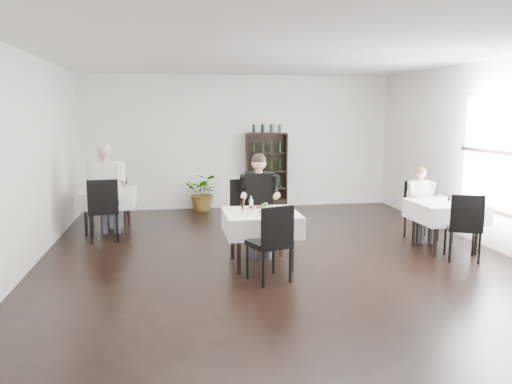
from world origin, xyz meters
TOP-DOWN VIEW (x-y plane):
  - room_shell at (0.00, 0.00)m, footprint 9.00×9.00m
  - window_right at (3.48, 0.00)m, footprint 0.06×2.30m
  - wine_shelf at (0.60, 4.31)m, footprint 0.90×0.28m
  - main_table at (-0.30, 0.00)m, footprint 1.03×1.03m
  - left_table at (-2.70, 2.50)m, footprint 0.98×0.98m
  - right_table at (2.70, 0.30)m, footprint 0.98×0.98m
  - potted_tree at (-0.85, 4.20)m, footprint 0.90×0.84m
  - main_chair_far at (-0.37, 0.74)m, footprint 0.56×0.57m
  - main_chair_near at (-0.29, -0.77)m, footprint 0.60×0.60m
  - left_chair_far at (-2.62, 3.12)m, footprint 0.46×0.46m
  - left_chair_near at (-2.68, 1.74)m, footprint 0.54×0.55m
  - right_chair_far at (2.68, 1.09)m, footprint 0.48×0.49m
  - right_chair_near at (2.65, -0.31)m, footprint 0.59×0.59m
  - diner_main at (-0.22, 0.60)m, footprint 0.61×0.62m
  - diner_left_far at (-2.66, 2.99)m, footprint 0.53×0.56m
  - diner_left_near at (-2.64, 1.99)m, footprint 0.62×0.61m
  - diner_right_far at (2.63, 0.97)m, footprint 0.48×0.48m
  - plate_far at (-0.23, 0.24)m, footprint 0.31×0.31m
  - plate_near at (-0.24, -0.13)m, footprint 0.26×0.26m
  - pilsner_dark at (-0.58, -0.07)m, footprint 0.06×0.06m
  - pilsner_lager at (-0.54, 0.09)m, footprint 0.07×0.07m
  - coke_bottle at (-0.44, -0.01)m, footprint 0.06×0.06m
  - napkin_cutlery at (-0.02, -0.18)m, footprint 0.20×0.21m
  - pepper_mill at (2.80, 0.39)m, footprint 0.05×0.05m

SIDE VIEW (x-z plane):
  - potted_tree at x=-0.85m, z-range 0.00..0.84m
  - left_chair_far at x=-2.62m, z-range 0.07..1.02m
  - right_chair_far at x=2.68m, z-range 0.07..1.06m
  - right_chair_near at x=2.65m, z-range 0.07..1.07m
  - main_chair_near at x=-0.29m, z-range 0.07..1.08m
  - left_chair_near at x=-2.68m, z-range 0.08..1.15m
  - left_table at x=-2.70m, z-range 0.24..1.01m
  - right_table at x=2.70m, z-range 0.24..1.01m
  - main_table at x=-0.30m, z-range 0.24..1.01m
  - main_chair_far at x=-0.37m, z-range 0.08..1.21m
  - diner_right_far at x=2.63m, z-range 0.10..1.35m
  - diner_left_far at x=-2.66m, z-range 0.10..1.39m
  - napkin_cutlery at x=-0.02m, z-range 0.77..0.79m
  - plate_near at x=-0.24m, z-range 0.75..0.83m
  - plate_far at x=-0.23m, z-range 0.75..0.83m
  - pepper_mill at x=2.80m, z-range 0.77..0.87m
  - wine_shelf at x=0.60m, z-range -0.03..1.72m
  - coke_bottle at x=-0.44m, z-range 0.75..0.98m
  - pilsner_dark at x=-0.58m, z-range 0.75..1.02m
  - pilsner_lager at x=-0.54m, z-range 0.74..1.03m
  - diner_main at x=-0.22m, z-range 0.12..1.67m
  - diner_left_near at x=-2.64m, z-range 0.13..1.79m
  - window_right at x=3.48m, z-range 0.57..2.42m
  - room_shell at x=0.00m, z-range -3.00..6.00m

